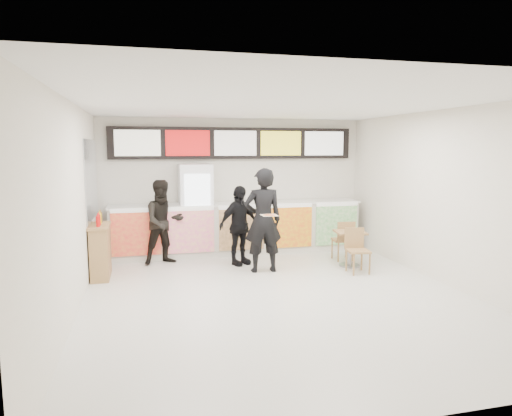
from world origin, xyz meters
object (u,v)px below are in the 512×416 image
object	(u,v)px
service_counter	(238,228)
drinks_fridge	(196,210)
customer_left	(164,222)
cafe_table	(350,242)
customer_main	(263,220)
condiment_ledge	(100,251)
customer_mid	(239,225)

from	to	relation	value
service_counter	drinks_fridge	distance (m)	1.03
customer_left	cafe_table	distance (m)	3.76
customer_main	condiment_ledge	size ratio (longest dim) A/B	1.70
customer_left	cafe_table	xyz separation A→B (m)	(3.58, -1.10, -0.37)
drinks_fridge	customer_mid	world-z (taller)	drinks_fridge
drinks_fridge	condiment_ledge	size ratio (longest dim) A/B	1.72
customer_main	cafe_table	distance (m)	1.85
customer_left	customer_mid	size ratio (longest dim) A/B	1.07
cafe_table	customer_left	bearing A→B (deg)	171.20
customer_mid	condiment_ledge	bearing A→B (deg)	159.98
service_counter	cafe_table	size ratio (longest dim) A/B	3.77
service_counter	drinks_fridge	xyz separation A→B (m)	(-0.93, 0.02, 0.43)
service_counter	customer_main	bearing A→B (deg)	-84.98
drinks_fridge	cafe_table	bearing A→B (deg)	-30.14
customer_mid	cafe_table	distance (m)	2.24
customer_main	service_counter	bearing A→B (deg)	-83.71
cafe_table	drinks_fridge	bearing A→B (deg)	158.17
cafe_table	customer_mid	bearing A→B (deg)	171.11
drinks_fridge	condiment_ledge	world-z (taller)	drinks_fridge
condiment_ledge	service_counter	bearing A→B (deg)	24.86
cafe_table	customer_main	bearing A→B (deg)	-172.56
service_counter	cafe_table	world-z (taller)	service_counter
service_counter	cafe_table	distance (m)	2.53
customer_left	cafe_table	world-z (taller)	customer_left
customer_main	cafe_table	bearing A→B (deg)	-179.60
customer_mid	customer_main	bearing A→B (deg)	-88.89
condiment_ledge	customer_main	bearing A→B (deg)	-5.99
drinks_fridge	customer_main	world-z (taller)	drinks_fridge
service_counter	condiment_ledge	bearing A→B (deg)	-155.14
drinks_fridge	customer_left	xyz separation A→B (m)	(-0.72, -0.56, -0.15)
customer_mid	cafe_table	size ratio (longest dim) A/B	1.09
condiment_ledge	cafe_table	bearing A→B (deg)	-4.07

